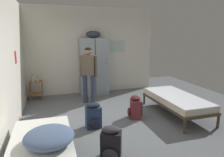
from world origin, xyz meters
TOP-DOWN VIEW (x-y plane):
  - ground_plane at (0.00, 0.00)m, footprint 8.16×8.16m
  - room_backdrop at (-1.16, 1.19)m, footprint 4.35×5.16m
  - locker_bank at (0.00, 2.27)m, footprint 0.90×0.55m
  - shelf_unit at (-1.81, 2.22)m, footprint 0.38×0.30m
  - bed_right at (1.56, -0.08)m, footprint 0.90×1.90m
  - bed_left_front at (-1.56, -1.48)m, footprint 0.90×1.90m
  - bedding_heap at (-1.45, -1.50)m, footprint 0.68×0.72m
  - person_traveler at (-0.33, 1.42)m, footprint 0.47×0.33m
  - water_bottle at (-1.89, 2.24)m, footprint 0.07×0.07m
  - lotion_bottle at (-1.74, 2.18)m, footprint 0.05×0.05m
  - backpack_navy at (-0.55, -0.19)m, footprint 0.32×0.34m
  - backpack_black at (-0.52, -1.38)m, footprint 0.39×0.40m
  - backpack_maroon at (0.50, 0.02)m, footprint 0.39×0.38m

SIDE VIEW (x-z plane):
  - ground_plane at x=0.00m, z-range 0.00..0.00m
  - backpack_navy at x=-0.55m, z-range -0.02..0.53m
  - backpack_black at x=-0.52m, z-range -0.02..0.53m
  - backpack_maroon at x=0.50m, z-range -0.02..0.53m
  - shelf_unit at x=-1.81m, z-range 0.06..0.63m
  - bed_right at x=1.56m, z-range 0.14..0.63m
  - bed_left_front at x=-1.56m, z-range 0.14..0.63m
  - bedding_heap at x=-1.45m, z-range 0.49..0.70m
  - lotion_bottle at x=-1.74m, z-range 0.56..0.70m
  - water_bottle at x=-1.89m, z-range 0.56..0.77m
  - locker_bank at x=0.00m, z-range -0.07..2.00m
  - person_traveler at x=-0.33m, z-range 0.17..1.78m
  - room_backdrop at x=-1.16m, z-range 0.00..2.84m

